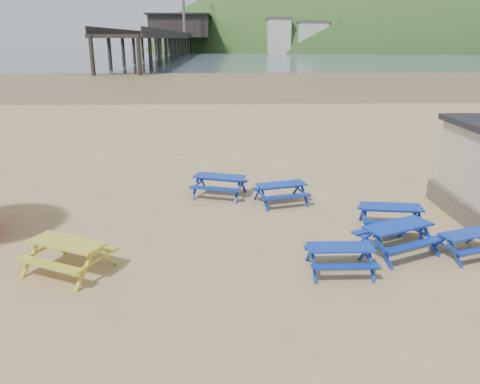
{
  "coord_description": "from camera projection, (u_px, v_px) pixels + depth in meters",
  "views": [
    {
      "loc": [
        -0.67,
        -12.63,
        5.65
      ],
      "look_at": [
        -0.23,
        1.5,
        1.0
      ],
      "focal_mm": 35.0,
      "sensor_mm": 36.0,
      "label": 1
    }
  ],
  "objects": [
    {
      "name": "ground",
      "position": [
        249.0,
        240.0,
        13.78
      ],
      "size": [
        400.0,
        400.0,
        0.0
      ],
      "primitive_type": "plane",
      "color": "tan",
      "rests_on": "ground"
    },
    {
      "name": "wet_sand",
      "position": [
        230.0,
        80.0,
        66.0
      ],
      "size": [
        400.0,
        400.0,
        0.0
      ],
      "primitive_type": "plane",
      "color": "brown",
      "rests_on": "ground"
    },
    {
      "name": "sea",
      "position": [
        227.0,
        54.0,
        175.17
      ],
      "size": [
        400.0,
        400.0,
        0.0
      ],
      "primitive_type": "plane",
      "color": "#4C606D",
      "rests_on": "ground"
    },
    {
      "name": "picnic_table_blue_a",
      "position": [
        281.0,
        193.0,
        16.75
      ],
      "size": [
        2.07,
        1.83,
        0.74
      ],
      "rotation": [
        0.0,
        0.0,
        0.27
      ],
      "color": "#0C2EB3",
      "rests_on": "ground"
    },
    {
      "name": "picnic_table_blue_b",
      "position": [
        219.0,
        186.0,
        17.53
      ],
      "size": [
        2.23,
        1.99,
        0.78
      ],
      "rotation": [
        0.0,
        0.0,
        -0.3
      ],
      "color": "#0C2EB3",
      "rests_on": "ground"
    },
    {
      "name": "picnic_table_blue_c",
      "position": [
        390.0,
        218.0,
        14.43
      ],
      "size": [
        2.03,
        1.72,
        0.77
      ],
      "rotation": [
        0.0,
        0.0,
        -0.14
      ],
      "color": "#0C2EB3",
      "rests_on": "ground"
    },
    {
      "name": "picnic_table_blue_d",
      "position": [
        340.0,
        259.0,
        11.84
      ],
      "size": [
        1.65,
        1.33,
        0.69
      ],
      "rotation": [
        0.0,
        0.0,
        -0.0
      ],
      "color": "#0C2EB3",
      "rests_on": "ground"
    },
    {
      "name": "picnic_table_blue_e",
      "position": [
        466.0,
        244.0,
        12.74
      ],
      "size": [
        1.85,
        1.66,
        0.65
      ],
      "rotation": [
        0.0,
        0.0,
        0.32
      ],
      "color": "#0C2EB3",
      "rests_on": "ground"
    },
    {
      "name": "picnic_table_blue_f",
      "position": [
        397.0,
        238.0,
        12.88
      ],
      "size": [
        2.43,
        2.24,
        0.82
      ],
      "rotation": [
        0.0,
        0.0,
        0.43
      ],
      "color": "#0C2EB3",
      "rests_on": "ground"
    },
    {
      "name": "picnic_table_yellow",
      "position": [
        68.0,
        256.0,
        11.81
      ],
      "size": [
        2.45,
        2.27,
        0.82
      ],
      "rotation": [
        0.0,
        0.0,
        -0.44
      ],
      "color": "gold",
      "rests_on": "ground"
    },
    {
      "name": "pier",
      "position": [
        180.0,
        39.0,
        180.75
      ],
      "size": [
        24.0,
        220.0,
        39.29
      ],
      "color": "black",
      "rests_on": "ground"
    },
    {
      "name": "headland_town",
      "position": [
        403.0,
        71.0,
        237.61
      ],
      "size": [
        264.0,
        144.0,
        108.0
      ],
      "color": "#2D4C1E",
      "rests_on": "ground"
    }
  ]
}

